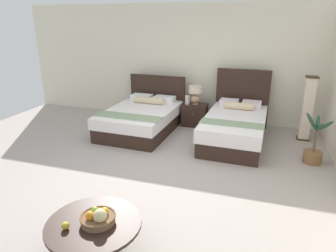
{
  "coord_description": "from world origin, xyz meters",
  "views": [
    {
      "loc": [
        1.47,
        -4.09,
        2.33
      ],
      "look_at": [
        -0.0,
        0.51,
        0.64
      ],
      "focal_mm": 32.0,
      "sensor_mm": 36.0,
      "label": 1
    }
  ],
  "objects_px": {
    "coffee_table": "(95,230)",
    "loose_apple": "(65,226)",
    "bed_near_window": "(142,118)",
    "nightstand": "(195,115)",
    "floor_lamp_corner": "(307,109)",
    "bed_near_corner": "(235,126)",
    "table_lamp": "(195,93)",
    "potted_palm": "(313,150)",
    "fruit_bowl": "(98,217)",
    "vase": "(187,100)"
  },
  "relations": [
    {
      "from": "coffee_table",
      "to": "loose_apple",
      "type": "distance_m",
      "value": 0.3
    },
    {
      "from": "nightstand",
      "to": "fruit_bowl",
      "type": "distance_m",
      "value": 4.41
    },
    {
      "from": "floor_lamp_corner",
      "to": "table_lamp",
      "type": "bearing_deg",
      "value": 175.41
    },
    {
      "from": "table_lamp",
      "to": "loose_apple",
      "type": "xyz_separation_m",
      "value": [
        -0.24,
        -4.6,
        -0.32
      ]
    },
    {
      "from": "loose_apple",
      "to": "potted_palm",
      "type": "bearing_deg",
      "value": 51.1
    },
    {
      "from": "bed_near_window",
      "to": "nightstand",
      "type": "relative_size",
      "value": 3.67
    },
    {
      "from": "bed_near_corner",
      "to": "vase",
      "type": "relative_size",
      "value": 10.27
    },
    {
      "from": "bed_near_window",
      "to": "table_lamp",
      "type": "xyz_separation_m",
      "value": [
        1.03,
        0.73,
        0.48
      ]
    },
    {
      "from": "bed_near_corner",
      "to": "loose_apple",
      "type": "relative_size",
      "value": 28.09
    },
    {
      "from": "coffee_table",
      "to": "loose_apple",
      "type": "xyz_separation_m",
      "value": [
        -0.2,
        -0.17,
        0.14
      ]
    },
    {
      "from": "loose_apple",
      "to": "bed_near_corner",
      "type": "bearing_deg",
      "value": 72.33
    },
    {
      "from": "fruit_bowl",
      "to": "potted_palm",
      "type": "xyz_separation_m",
      "value": [
        2.38,
        3.08,
        -0.24
      ]
    },
    {
      "from": "table_lamp",
      "to": "fruit_bowl",
      "type": "height_order",
      "value": "table_lamp"
    },
    {
      "from": "fruit_bowl",
      "to": "potted_palm",
      "type": "relative_size",
      "value": 0.4
    },
    {
      "from": "fruit_bowl",
      "to": "floor_lamp_corner",
      "type": "distance_m",
      "value": 4.84
    },
    {
      "from": "bed_near_corner",
      "to": "vase",
      "type": "distance_m",
      "value": 1.38
    },
    {
      "from": "bed_near_corner",
      "to": "loose_apple",
      "type": "distance_m",
      "value": 4.08
    },
    {
      "from": "nightstand",
      "to": "floor_lamp_corner",
      "type": "relative_size",
      "value": 0.43
    },
    {
      "from": "bed_near_corner",
      "to": "table_lamp",
      "type": "relative_size",
      "value": 5.12
    },
    {
      "from": "bed_near_corner",
      "to": "table_lamp",
      "type": "distance_m",
      "value": 1.31
    },
    {
      "from": "coffee_table",
      "to": "potted_palm",
      "type": "relative_size",
      "value": 1.06
    },
    {
      "from": "bed_near_corner",
      "to": "nightstand",
      "type": "xyz_separation_m",
      "value": [
        -1.0,
        0.7,
        -0.06
      ]
    },
    {
      "from": "bed_near_window",
      "to": "coffee_table",
      "type": "relative_size",
      "value": 2.16
    },
    {
      "from": "vase",
      "to": "fruit_bowl",
      "type": "height_order",
      "value": "vase"
    },
    {
      "from": "bed_near_window",
      "to": "floor_lamp_corner",
      "type": "bearing_deg",
      "value": 8.97
    },
    {
      "from": "nightstand",
      "to": "fruit_bowl",
      "type": "xyz_separation_m",
      "value": [
        0.02,
        -4.4,
        0.22
      ]
    },
    {
      "from": "bed_near_window",
      "to": "loose_apple",
      "type": "relative_size",
      "value": 27.2
    },
    {
      "from": "vase",
      "to": "floor_lamp_corner",
      "type": "xyz_separation_m",
      "value": [
        2.53,
        -0.13,
        0.04
      ]
    },
    {
      "from": "vase",
      "to": "bed_near_corner",
      "type": "bearing_deg",
      "value": -29.24
    },
    {
      "from": "fruit_bowl",
      "to": "loose_apple",
      "type": "relative_size",
      "value": 4.7
    },
    {
      "from": "bed_near_window",
      "to": "bed_near_corner",
      "type": "height_order",
      "value": "bed_near_corner"
    },
    {
      "from": "table_lamp",
      "to": "vase",
      "type": "bearing_deg",
      "value": -160.61
    },
    {
      "from": "bed_near_window",
      "to": "table_lamp",
      "type": "relative_size",
      "value": 4.95
    },
    {
      "from": "bed_near_window",
      "to": "loose_apple",
      "type": "distance_m",
      "value": 3.96
    },
    {
      "from": "floor_lamp_corner",
      "to": "loose_apple",
      "type": "bearing_deg",
      "value": -120.49
    },
    {
      "from": "bed_near_window",
      "to": "nightstand",
      "type": "xyz_separation_m",
      "value": [
        1.03,
        0.71,
        -0.04
      ]
    },
    {
      "from": "fruit_bowl",
      "to": "potted_palm",
      "type": "distance_m",
      "value": 3.9
    },
    {
      "from": "fruit_bowl",
      "to": "loose_apple",
      "type": "bearing_deg",
      "value": -144.58
    },
    {
      "from": "nightstand",
      "to": "floor_lamp_corner",
      "type": "bearing_deg",
      "value": -4.11
    },
    {
      "from": "table_lamp",
      "to": "potted_palm",
      "type": "relative_size",
      "value": 0.46
    },
    {
      "from": "fruit_bowl",
      "to": "floor_lamp_corner",
      "type": "xyz_separation_m",
      "value": [
        2.34,
        4.23,
        0.18
      ]
    },
    {
      "from": "coffee_table",
      "to": "loose_apple",
      "type": "height_order",
      "value": "loose_apple"
    },
    {
      "from": "loose_apple",
      "to": "nightstand",
      "type": "bearing_deg",
      "value": 87.06
    },
    {
      "from": "nightstand",
      "to": "potted_palm",
      "type": "relative_size",
      "value": 0.62
    },
    {
      "from": "coffee_table",
      "to": "loose_apple",
      "type": "bearing_deg",
      "value": -139.42
    },
    {
      "from": "coffee_table",
      "to": "potted_palm",
      "type": "xyz_separation_m",
      "value": [
        2.43,
        3.09,
        -0.08
      ]
    },
    {
      "from": "bed_near_corner",
      "to": "table_lamp",
      "type": "bearing_deg",
      "value": 144.44
    },
    {
      "from": "fruit_bowl",
      "to": "bed_near_window",
      "type": "bearing_deg",
      "value": 105.89
    },
    {
      "from": "bed_near_corner",
      "to": "nightstand",
      "type": "bearing_deg",
      "value": 145.21
    },
    {
      "from": "nightstand",
      "to": "floor_lamp_corner",
      "type": "height_order",
      "value": "floor_lamp_corner"
    }
  ]
}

